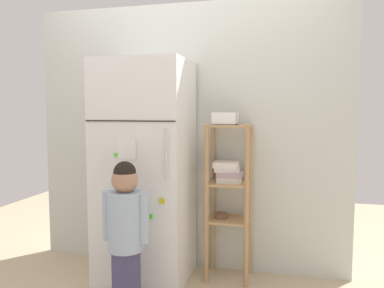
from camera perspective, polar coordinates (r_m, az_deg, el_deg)
The scene contains 6 objects.
ground_plane at distance 3.15m, azimuth -2.50°, elevation -20.02°, with size 6.00×6.00×0.00m, color tan.
kitchen_wall_back at distance 3.18m, azimuth -0.83°, elevation 1.03°, with size 2.69×0.03×2.22m, color silver.
refrigerator at distance 2.99m, azimuth -7.12°, elevation -4.11°, with size 0.69×0.62×1.72m.
child_standing at distance 2.58m, azimuth -10.04°, elevation -11.35°, with size 0.32×0.24×1.00m.
pantry_shelf_unit at distance 2.99m, azimuth 5.54°, elevation -6.37°, with size 0.34×0.29×1.23m.
fruit_bin at distance 2.92m, azimuth 5.09°, elevation 3.74°, with size 0.19×0.17×0.09m.
Camera 1 is at (0.81, -2.73, 1.33)m, focal length 35.19 mm.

